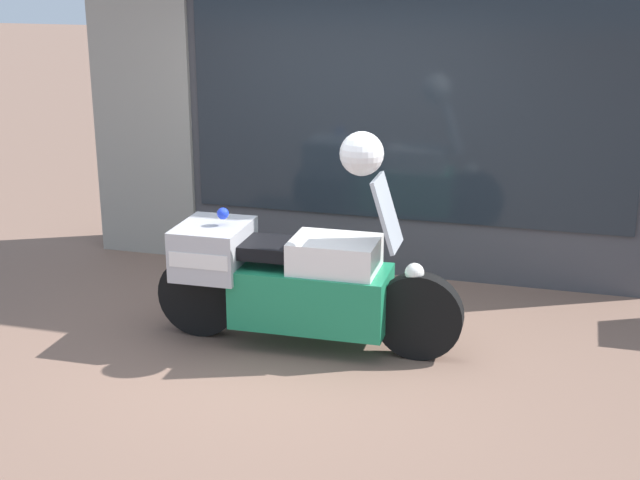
{
  "coord_description": "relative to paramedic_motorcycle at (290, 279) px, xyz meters",
  "views": [
    {
      "loc": [
        1.86,
        -5.84,
        2.8
      ],
      "look_at": [
        0.02,
        0.58,
        0.68
      ],
      "focal_mm": 50.0,
      "sensor_mm": 36.0,
      "label": 1
    }
  ],
  "objects": [
    {
      "name": "ground_plane",
      "position": [
        0.07,
        -0.08,
        -0.52
      ],
      "size": [
        60.0,
        60.0,
        0.0
      ],
      "primitive_type": "plane",
      "color": "#7A5B4C"
    },
    {
      "name": "white_helmet",
      "position": [
        0.53,
        0.01,
        0.98
      ],
      "size": [
        0.31,
        0.31,
        0.31
      ],
      "primitive_type": "sphere",
      "color": "white",
      "rests_on": "paramedic_motorcycle"
    },
    {
      "name": "shop_building",
      "position": [
        -0.34,
        1.92,
        1.54
      ],
      "size": [
        5.18,
        0.55,
        4.09
      ],
      "color": "#424247",
      "rests_on": "ground"
    },
    {
      "name": "paramedic_motorcycle",
      "position": [
        0.0,
        0.0,
        0.0
      ],
      "size": [
        2.34,
        0.63,
        1.34
      ],
      "rotation": [
        0.0,
        0.0,
        0.02
      ],
      "color": "black",
      "rests_on": "ground"
    },
    {
      "name": "window_display",
      "position": [
        0.5,
        1.95,
        -0.06
      ],
      "size": [
        3.73,
        0.3,
        1.91
      ],
      "color": "slate",
      "rests_on": "ground"
    }
  ]
}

